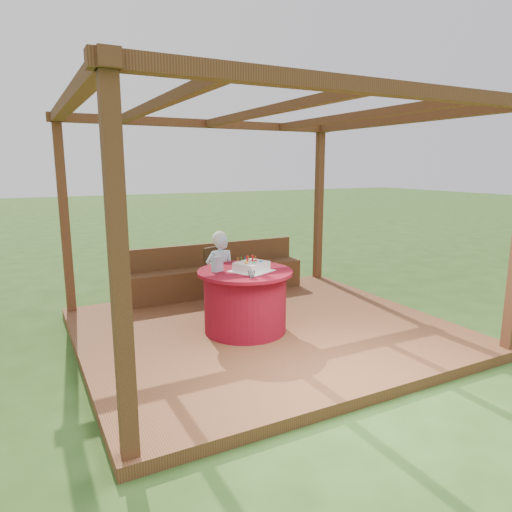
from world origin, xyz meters
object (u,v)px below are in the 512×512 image
at_px(bench, 214,278).
at_px(drinking_glass, 251,274).
at_px(chair, 221,274).
at_px(gift_bag, 217,264).
at_px(table, 245,300).
at_px(elderly_woman, 220,271).
at_px(birthday_cake, 251,266).

distance_m(bench, drinking_glass, 2.21).
distance_m(chair, gift_bag, 1.14).
distance_m(table, drinking_glass, 0.57).
bearing_deg(table, gift_bag, 161.52).
bearing_deg(elderly_woman, drinking_glass, -96.05).
height_order(bench, birthday_cake, birthday_cake).
height_order(bench, table, bench).
height_order(gift_bag, drinking_glass, gift_bag).
height_order(table, gift_bag, gift_bag).
height_order(chair, elderly_woman, elderly_woman).
bearing_deg(chair, table, -97.35).
height_order(chair, birthday_cake, birthday_cake).
xyz_separation_m(chair, gift_bag, (-0.46, -0.97, 0.38)).
distance_m(bench, table, 1.76).
distance_m(elderly_woman, drinking_glass, 1.24).
bearing_deg(chair, elderly_woman, -114.92).
bearing_deg(elderly_woman, table, -91.78).
xyz_separation_m(table, elderly_woman, (0.03, 0.84, 0.20)).
height_order(bench, elderly_woman, elderly_woman).
height_order(chair, gift_bag, gift_bag).
relative_size(chair, elderly_woman, 0.76).
bearing_deg(birthday_cake, bench, 82.48).
bearing_deg(gift_bag, birthday_cake, -42.61).
xyz_separation_m(chair, birthday_cake, (-0.09, -1.15, 0.35)).
bearing_deg(drinking_glass, chair, 80.56).
xyz_separation_m(table, birthday_cake, (0.05, -0.07, 0.44)).
relative_size(table, chair, 1.33).
relative_size(bench, birthday_cake, 5.32).
relative_size(elderly_woman, gift_bag, 6.48).
xyz_separation_m(table, gift_bag, (-0.32, 0.11, 0.47)).
bearing_deg(chair, gift_bag, -115.31).
xyz_separation_m(bench, elderly_woman, (-0.27, -0.90, 0.32)).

